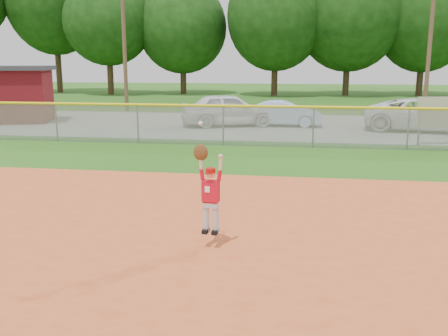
# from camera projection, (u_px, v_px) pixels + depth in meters

# --- Properties ---
(ground) EXTENTS (120.00, 120.00, 0.00)m
(ground) POSITION_uv_depth(u_px,v_px,m) (142.00, 236.00, 9.21)
(ground) COLOR #255613
(ground) RESTS_ON ground
(clay_infield) EXTENTS (24.00, 16.00, 0.04)m
(clay_infield) POSITION_uv_depth(u_px,v_px,m) (70.00, 315.00, 6.30)
(clay_infield) COLOR #C84E24
(clay_infield) RESTS_ON ground
(parking_strip) EXTENTS (44.00, 10.00, 0.03)m
(parking_strip) POSITION_uv_depth(u_px,v_px,m) (241.00, 125.00, 24.67)
(parking_strip) COLOR gray
(parking_strip) RESTS_ON ground
(car_white_a) EXTENTS (4.98, 3.21, 1.58)m
(car_white_a) POSITION_uv_depth(u_px,v_px,m) (229.00, 110.00, 24.09)
(car_white_a) COLOR silver
(car_white_a) RESTS_ON parking_strip
(car_blue) EXTENTS (3.69, 1.33, 1.21)m
(car_blue) POSITION_uv_depth(u_px,v_px,m) (283.00, 113.00, 24.06)
(car_blue) COLOR #9CBFE8
(car_blue) RESTS_ON parking_strip
(car_white_b) EXTENTS (5.55, 3.26, 1.45)m
(car_white_b) POSITION_uv_depth(u_px,v_px,m) (424.00, 115.00, 22.36)
(car_white_b) COLOR white
(car_white_b) RESTS_ON parking_strip
(utility_shed) EXTENTS (4.51, 3.93, 2.87)m
(utility_shed) POSITION_uv_depth(u_px,v_px,m) (14.00, 94.00, 25.51)
(utility_shed) COLOR #4F0B0F
(utility_shed) RESTS_ON ground
(sponsor_sign) EXTENTS (2.04, 0.46, 1.84)m
(sponsor_sign) POSITION_uv_depth(u_px,v_px,m) (444.00, 114.00, 18.58)
(sponsor_sign) COLOR gray
(sponsor_sign) RESTS_ON ground
(outfield_fence) EXTENTS (40.06, 0.10, 1.55)m
(outfield_fence) POSITION_uv_depth(u_px,v_px,m) (223.00, 122.00, 18.68)
(outfield_fence) COLOR gray
(outfield_fence) RESTS_ON ground
(power_lines) EXTENTS (19.40, 0.24, 9.00)m
(power_lines) POSITION_uv_depth(u_px,v_px,m) (271.00, 34.00, 29.33)
(power_lines) COLOR #4C3823
(power_lines) RESTS_ON ground
(tree_line) EXTENTS (62.37, 13.00, 14.43)m
(tree_line) POSITION_uv_depth(u_px,v_px,m) (281.00, 9.00, 44.09)
(tree_line) COLOR #422D1C
(tree_line) RESTS_ON ground
(ballplayer) EXTENTS (0.51, 0.23, 1.91)m
(ballplayer) POSITION_uv_depth(u_px,v_px,m) (209.00, 190.00, 8.35)
(ballplayer) COLOR silver
(ballplayer) RESTS_ON ground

